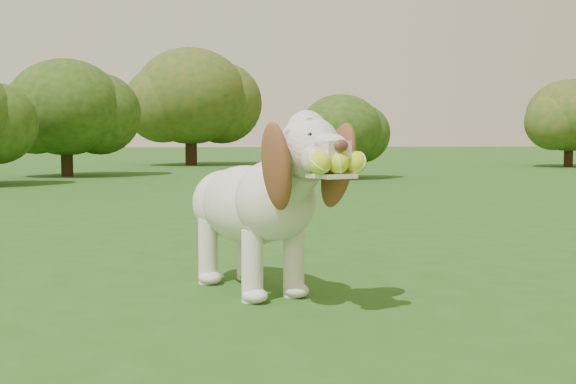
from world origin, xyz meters
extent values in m
plane|color=#234F16|center=(0.00, 0.00, 0.00)|extent=(80.00, 80.00, 0.00)
ellipsoid|color=silver|center=(-0.45, 0.43, 0.35)|extent=(0.53, 0.69, 0.32)
ellipsoid|color=silver|center=(-0.36, 0.22, 0.39)|extent=(0.41, 0.41, 0.31)
ellipsoid|color=silver|center=(-0.54, 0.63, 0.34)|extent=(0.38, 0.38, 0.29)
cylinder|color=silver|center=(-0.32, 0.11, 0.47)|extent=(0.25, 0.29, 0.25)
sphere|color=silver|center=(-0.27, 0.00, 0.59)|extent=(0.29, 0.29, 0.22)
sphere|color=silver|center=(-0.28, 0.02, 0.65)|extent=(0.19, 0.19, 0.14)
cube|color=silver|center=(-0.22, -0.12, 0.59)|extent=(0.14, 0.16, 0.06)
ellipsoid|color=#592D28|center=(-0.19, -0.18, 0.60)|extent=(0.06, 0.05, 0.04)
cube|color=silver|center=(-0.21, -0.13, 0.50)|extent=(0.16, 0.17, 0.01)
ellipsoid|color=brown|center=(-0.39, -0.04, 0.53)|extent=(0.16, 0.24, 0.34)
ellipsoid|color=brown|center=(-0.15, 0.06, 0.53)|extent=(0.19, 0.20, 0.34)
cylinder|color=silver|center=(-0.59, 0.75, 0.38)|extent=(0.11, 0.17, 0.12)
cylinder|color=silver|center=(-0.46, 0.20, 0.14)|extent=(0.11, 0.11, 0.28)
cylinder|color=silver|center=(-0.28, 0.27, 0.14)|extent=(0.11, 0.11, 0.28)
cylinder|color=silver|center=(-0.61, 0.58, 0.14)|extent=(0.11, 0.11, 0.28)
cylinder|color=silver|center=(-0.44, 0.65, 0.14)|extent=(0.11, 0.11, 0.28)
sphere|color=yellow|center=(-0.27, -0.19, 0.55)|extent=(0.10, 0.10, 0.08)
sphere|color=yellow|center=(-0.20, -0.16, 0.55)|extent=(0.10, 0.10, 0.08)
sphere|color=yellow|center=(-0.13, -0.14, 0.55)|extent=(0.10, 0.10, 0.08)
cylinder|color=#382314|center=(1.53, 8.01, 0.20)|extent=(0.13, 0.13, 0.40)
ellipsoid|color=#1E3E13|center=(1.53, 8.01, 0.74)|extent=(1.21, 1.21, 1.03)
cylinder|color=#382314|center=(-2.61, 9.21, 0.30)|extent=(0.18, 0.18, 0.59)
ellipsoid|color=#1E3E13|center=(-2.61, 9.21, 1.09)|extent=(1.78, 1.78, 1.51)
cylinder|color=#382314|center=(7.08, 11.49, 0.29)|extent=(0.18, 0.18, 0.58)
ellipsoid|color=#1E3E13|center=(7.08, 11.49, 1.06)|extent=(1.74, 1.74, 1.48)
cylinder|color=#382314|center=(-0.66, 13.46, 0.41)|extent=(0.26, 0.26, 0.82)
ellipsoid|color=#1E3E13|center=(-0.66, 13.46, 1.51)|extent=(2.47, 2.47, 2.10)
camera|label=1|loc=(-0.69, -2.51, 0.63)|focal=45.00mm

